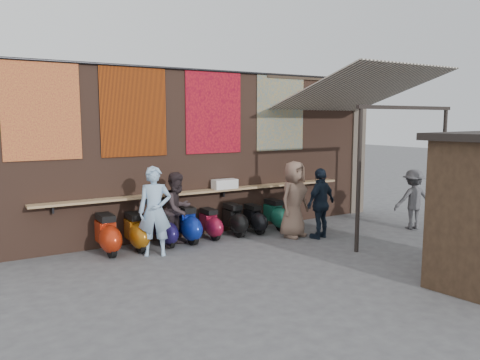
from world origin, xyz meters
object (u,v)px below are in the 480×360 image
(shelf_box, at_px, (225,184))
(scooter_stool_4, at_px, (210,224))
(scooter_stool_1, at_px, (136,232))
(diner_right, at_px, (178,209))
(scooter_stool_0, at_px, (107,235))
(scooter_stool_5, at_px, (234,220))
(shopper_navy, at_px, (321,203))
(shopper_grey, at_px, (413,199))
(scooter_stool_3, at_px, (187,225))
(scooter_stool_2, at_px, (165,230))
(scooter_stool_7, at_px, (275,215))
(diner_left, at_px, (155,211))
(shopper_tan, at_px, (294,199))
(scooter_stool_6, at_px, (254,219))

(shelf_box, distance_m, scooter_stool_4, 1.08)
(scooter_stool_1, distance_m, scooter_stool_4, 1.84)
(diner_right, bearing_deg, scooter_stool_0, 149.14)
(scooter_stool_5, distance_m, diner_right, 1.62)
(shopper_navy, height_order, shopper_grey, shopper_navy)
(scooter_stool_3, bearing_deg, scooter_stool_2, -179.53)
(scooter_stool_2, distance_m, scooter_stool_3, 0.54)
(scooter_stool_5, height_order, diner_right, diner_right)
(shelf_box, xyz_separation_m, scooter_stool_5, (0.09, -0.30, -0.86))
(scooter_stool_7, relative_size, shopper_navy, 0.48)
(scooter_stool_4, distance_m, shopper_grey, 5.30)
(diner_left, height_order, shopper_tan, diner_left)
(scooter_stool_0, height_order, scooter_stool_7, scooter_stool_0)
(scooter_stool_4, bearing_deg, shopper_tan, -26.28)
(scooter_stool_6, bearing_deg, diner_left, -168.73)
(scooter_stool_3, bearing_deg, scooter_stool_4, 3.44)
(diner_left, bearing_deg, scooter_stool_2, 75.19)
(scooter_stool_6, height_order, shopper_tan, shopper_tan)
(scooter_stool_1, height_order, scooter_stool_7, scooter_stool_1)
(scooter_stool_5, height_order, scooter_stool_7, same)
(scooter_stool_4, xyz_separation_m, scooter_stool_7, (1.88, -0.03, 0.03))
(scooter_stool_0, xyz_separation_m, scooter_stool_7, (4.34, 0.02, -0.04))
(scooter_stool_3, distance_m, scooter_stool_6, 1.82)
(shelf_box, height_order, shopper_grey, shopper_grey)
(scooter_stool_2, xyz_separation_m, shopper_tan, (2.96, -0.85, 0.55))
(scooter_stool_1, distance_m, scooter_stool_6, 3.05)
(scooter_stool_6, distance_m, diner_right, 2.17)
(scooter_stool_5, xyz_separation_m, scooter_stool_6, (0.56, -0.04, -0.03))
(scooter_stool_3, distance_m, shopper_grey, 5.86)
(shelf_box, height_order, scooter_stool_2, shelf_box)
(scooter_stool_6, relative_size, shopper_grey, 0.48)
(scooter_stool_4, xyz_separation_m, shopper_tan, (1.80, -0.89, 0.57))
(diner_right, bearing_deg, shopper_grey, -42.12)
(scooter_stool_1, xyz_separation_m, scooter_stool_7, (3.71, 0.01, -0.02))
(scooter_stool_5, xyz_separation_m, diner_left, (-2.26, -0.60, 0.55))
(scooter_stool_7, xyz_separation_m, shopper_navy, (0.40, -1.28, 0.46))
(shopper_grey, distance_m, shopper_tan, 3.29)
(scooter_stool_0, distance_m, diner_left, 1.14)
(scooter_stool_2, distance_m, diner_left, 0.93)
(scooter_stool_2, relative_size, scooter_stool_3, 0.88)
(scooter_stool_0, distance_m, scooter_stool_7, 4.34)
(shelf_box, distance_m, scooter_stool_0, 3.14)
(shopper_grey, bearing_deg, scooter_stool_1, 5.68)
(scooter_stool_1, xyz_separation_m, shopper_tan, (3.64, -0.84, 0.52))
(scooter_stool_4, xyz_separation_m, shopper_navy, (2.28, -1.31, 0.49))
(scooter_stool_1, distance_m, scooter_stool_7, 3.71)
(scooter_stool_7, bearing_deg, scooter_stool_2, -179.82)
(diner_right, bearing_deg, scooter_stool_3, -1.69)
(scooter_stool_2, relative_size, shopper_grey, 0.50)
(scooter_stool_0, distance_m, shopper_grey, 7.64)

